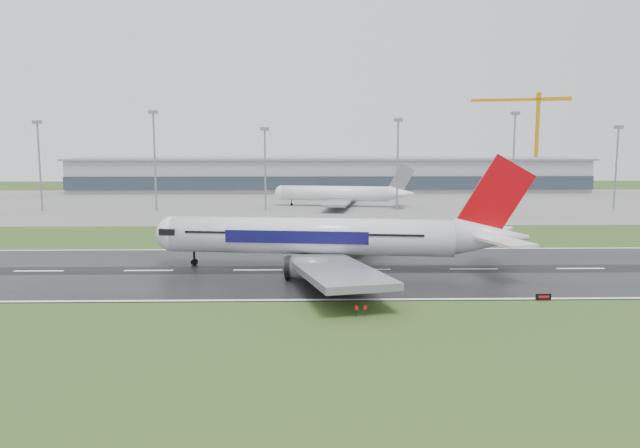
{
  "coord_description": "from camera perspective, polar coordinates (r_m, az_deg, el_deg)",
  "views": [
    {
      "loc": [
        -11.03,
        -111.11,
        23.48
      ],
      "look_at": [
        -8.29,
        12.0,
        7.0
      ],
      "focal_mm": 34.5,
      "sensor_mm": 36.0,
      "label": 1
    }
  ],
  "objects": [
    {
      "name": "floodmast_0",
      "position": [
        229.86,
        -24.55,
        4.76
      ],
      "size": [
        0.64,
        0.64,
        29.49
      ],
      "primitive_type": "cylinder",
      "color": "gray",
      "rests_on": "ground"
    },
    {
      "name": "ground",
      "position": [
        114.09,
        4.31,
        -4.27
      ],
      "size": [
        520.0,
        520.0,
        0.0
      ],
      "primitive_type": "plane",
      "color": "#2C461A",
      "rests_on": "ground"
    },
    {
      "name": "floodmast_4",
      "position": [
        222.98,
        17.49,
        5.42
      ],
      "size": [
        0.64,
        0.64,
        32.55
      ],
      "primitive_type": "cylinder",
      "color": "gray",
      "rests_on": "ground"
    },
    {
      "name": "floodmast_3",
      "position": [
        213.59,
        7.2,
        5.33
      ],
      "size": [
        0.64,
        0.64,
        30.3
      ],
      "primitive_type": "cylinder",
      "color": "gray",
      "rests_on": "ground"
    },
    {
      "name": "terminal",
      "position": [
        296.74,
        0.86,
        4.53
      ],
      "size": [
        240.0,
        36.0,
        15.0
      ],
      "primitive_type": "cube",
      "color": "gray",
      "rests_on": "ground"
    },
    {
      "name": "floodmast_1",
      "position": [
        217.43,
        -15.07,
        5.5
      ],
      "size": [
        0.64,
        0.64,
        32.86
      ],
      "primitive_type": "cylinder",
      "color": "gray",
      "rests_on": "ground"
    },
    {
      "name": "parked_airliner",
      "position": [
        224.62,
        1.94,
        3.59
      ],
      "size": [
        59.8,
        56.91,
        15.23
      ],
      "primitive_type": null,
      "rotation": [
        0.0,
        0.0,
        -0.18
      ],
      "color": "white",
      "rests_on": "apron"
    },
    {
      "name": "main_airliner",
      "position": [
        113.14,
        1.58,
        0.91
      ],
      "size": [
        76.96,
        74.15,
        20.33
      ],
      "primitive_type": null,
      "rotation": [
        0.0,
        0.0,
        -0.13
      ],
      "color": "silver",
      "rests_on": "runway"
    },
    {
      "name": "floodmast_2",
      "position": [
        211.81,
        -5.11,
        4.93
      ],
      "size": [
        0.64,
        0.64,
        27.25
      ],
      "primitive_type": "cylinder",
      "color": "gray",
      "rests_on": "ground"
    },
    {
      "name": "tower_crane",
      "position": [
        332.3,
        19.46,
        7.26
      ],
      "size": [
        46.95,
        17.9,
        47.69
      ],
      "primitive_type": null,
      "rotation": [
        0.0,
        0.0,
        -0.32
      ],
      "color": "#C28207",
      "rests_on": "ground"
    },
    {
      "name": "floodmast_5",
      "position": [
        237.06,
        25.76,
        4.57
      ],
      "size": [
        0.64,
        0.64,
        27.9
      ],
      "primitive_type": "cylinder",
      "color": "gray",
      "rests_on": "ground"
    },
    {
      "name": "runway_sign",
      "position": [
        98.04,
        20.01,
        -6.39
      ],
      "size": [
        2.31,
        0.45,
        1.04
      ],
      "primitive_type": null,
      "rotation": [
        0.0,
        0.0,
        0.08
      ],
      "color": "black",
      "rests_on": "ground"
    },
    {
      "name": "runway",
      "position": [
        114.08,
        4.31,
        -4.25
      ],
      "size": [
        400.0,
        45.0,
        0.1
      ],
      "primitive_type": "cube",
      "color": "black",
      "rests_on": "ground"
    },
    {
      "name": "apron",
      "position": [
        237.52,
        1.39,
        1.96
      ],
      "size": [
        400.0,
        130.0,
        0.08
      ],
      "primitive_type": "cube",
      "color": "slate",
      "rests_on": "ground"
    }
  ]
}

